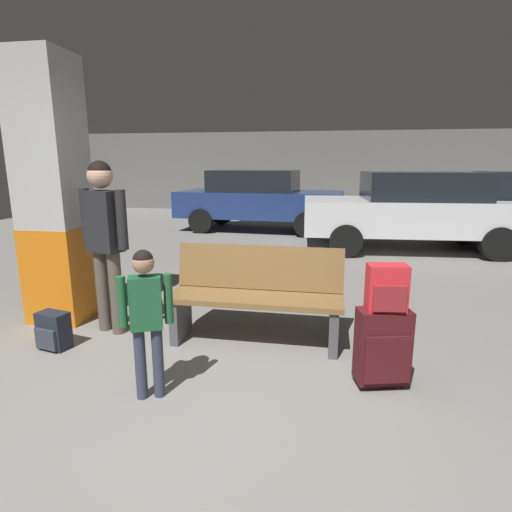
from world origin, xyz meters
TOP-DOWN VIEW (x-y plane):
  - ground_plane at (0.00, 4.00)m, footprint 18.00×18.00m
  - garage_back_wall at (0.00, 12.86)m, footprint 18.00×0.12m
  - structural_pillar at (-2.04, 1.69)m, footprint 0.57×0.57m
  - bench at (0.12, 1.41)m, footprint 1.61×0.56m
  - suitcase at (1.18, 0.75)m, footprint 0.42×0.30m
  - backpack_bright at (1.18, 0.75)m, footprint 0.30×0.22m
  - child at (-0.48, 0.33)m, footprint 0.35×0.20m
  - adult at (-1.35, 1.40)m, footprint 0.55×0.30m
  - backpack_dark_floor at (-1.67, 0.95)m, footprint 0.31×0.24m
  - parked_car_far at (-0.90, 8.12)m, footprint 4.23×2.06m
  - parked_car_near at (2.44, 6.10)m, footprint 4.17×1.94m

SIDE VIEW (x-z plane):
  - ground_plane at x=0.00m, z-range -0.10..0.00m
  - backpack_dark_floor at x=-1.67m, z-range 0.00..0.34m
  - suitcase at x=1.18m, z-range 0.02..0.62m
  - bench at x=0.12m, z-range 0.00..0.88m
  - child at x=-0.48m, z-range 0.13..1.21m
  - backpack_bright at x=1.18m, z-range 0.60..0.94m
  - parked_car_far at x=-0.90m, z-range 0.05..1.56m
  - parked_car_near at x=2.44m, z-range 0.05..1.56m
  - adult at x=-1.35m, z-range 0.20..1.87m
  - structural_pillar at x=-2.04m, z-range -0.01..2.70m
  - garage_back_wall at x=0.00m, z-range 0.00..2.80m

